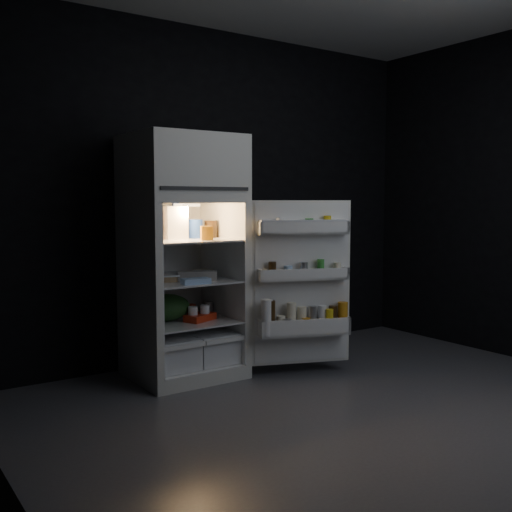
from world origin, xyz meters
TOP-DOWN VIEW (x-y plane):
  - floor at (0.00, 0.00)m, footprint 4.00×3.40m
  - wall_back at (0.00, 1.70)m, footprint 4.00×0.00m
  - wall_left at (-2.00, 0.00)m, footprint 0.00×3.40m
  - refrigerator at (-0.53, 1.32)m, footprint 0.76×0.71m
  - fridge_door at (0.20, 0.81)m, footprint 0.74×0.44m
  - milk_jug at (-0.57, 1.33)m, footprint 0.18×0.18m
  - mayo_jar at (-0.39, 1.34)m, footprint 0.12×0.12m
  - jam_jar at (-0.26, 1.34)m, footprint 0.13×0.13m
  - amber_bottle at (-0.73, 1.39)m, footprint 0.11×0.11m
  - small_carton at (-0.43, 1.10)m, footprint 0.10×0.09m
  - egg_carton at (-0.47, 1.18)m, footprint 0.30×0.21m
  - pie at (-0.64, 1.33)m, footprint 0.27×0.27m
  - flat_package at (-0.56, 1.04)m, footprint 0.21×0.12m
  - wrapped_pkg at (-0.29, 1.42)m, footprint 0.13×0.11m
  - produce_bag at (-0.65, 1.33)m, footprint 0.37×0.32m
  - yogurt_tray at (-0.44, 1.19)m, footprint 0.27×0.21m
  - small_can_red at (-0.41, 1.39)m, footprint 0.07×0.07m
  - small_can_silver at (-0.25, 1.41)m, footprint 0.08×0.08m

SIDE VIEW (x-z plane):
  - floor at x=0.00m, z-range 0.00..0.00m
  - yogurt_tray at x=-0.44m, z-range 0.43..0.48m
  - small_can_red at x=-0.41m, z-range 0.43..0.52m
  - small_can_silver at x=-0.25m, z-range 0.43..0.52m
  - produce_bag at x=-0.65m, z-range 0.43..0.62m
  - fridge_door at x=0.20m, z-range 0.07..1.29m
  - pie at x=-0.64m, z-range 0.73..0.77m
  - flat_package at x=-0.56m, z-range 0.73..0.77m
  - wrapped_pkg at x=-0.29m, z-range 0.73..0.78m
  - egg_carton at x=-0.47m, z-range 0.73..0.80m
  - refrigerator at x=-0.53m, z-range 0.07..1.85m
  - small_carton at x=-0.43m, z-range 1.03..1.13m
  - jam_jar at x=-0.26m, z-range 1.03..1.16m
  - mayo_jar at x=-0.39m, z-range 1.03..1.17m
  - amber_bottle at x=-0.73m, z-range 1.03..1.25m
  - milk_jug at x=-0.57m, z-range 1.03..1.27m
  - wall_back at x=0.00m, z-range 0.00..2.70m
  - wall_left at x=-2.00m, z-range 0.00..2.70m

